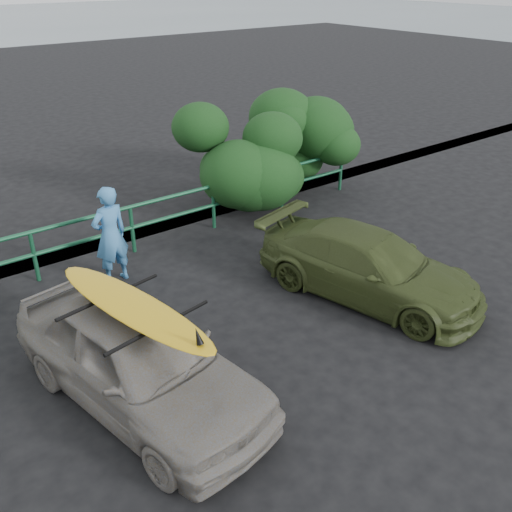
% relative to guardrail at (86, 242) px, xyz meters
% --- Properties ---
extents(ground, '(80.00, 80.00, 0.00)m').
position_rel_guardrail_xyz_m(ground, '(0.00, -5.00, -0.52)').
color(ground, black).
extents(guardrail, '(14.00, 0.08, 1.04)m').
position_rel_guardrail_xyz_m(guardrail, '(0.00, 0.00, 0.00)').
color(guardrail, '#164F31').
rests_on(guardrail, ground).
extents(shrub_right, '(3.20, 2.40, 2.49)m').
position_rel_guardrail_xyz_m(shrub_right, '(5.00, 0.50, 0.72)').
color(shrub_right, '#163A15').
rests_on(shrub_right, ground).
extents(sedan, '(2.37, 4.40, 1.42)m').
position_rel_guardrail_xyz_m(sedan, '(-0.98, -4.20, 0.19)').
color(sedan, slate).
rests_on(sedan, ground).
extents(olive_vehicle, '(2.63, 4.39, 1.19)m').
position_rel_guardrail_xyz_m(olive_vehicle, '(3.54, -4.15, 0.08)').
color(olive_vehicle, '#37431E').
rests_on(olive_vehicle, ground).
extents(man, '(0.73, 0.53, 1.88)m').
position_rel_guardrail_xyz_m(man, '(0.16, -0.88, 0.42)').
color(man, '#3F82BF').
rests_on(man, ground).
extents(roof_rack, '(1.73, 1.34, 0.05)m').
position_rel_guardrail_xyz_m(roof_rack, '(-0.98, -4.20, 0.93)').
color(roof_rack, black).
rests_on(roof_rack, sedan).
extents(surfboard, '(1.13, 3.08, 0.09)m').
position_rel_guardrail_xyz_m(surfboard, '(-0.98, -4.20, 1.00)').
color(surfboard, gold).
rests_on(surfboard, roof_rack).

